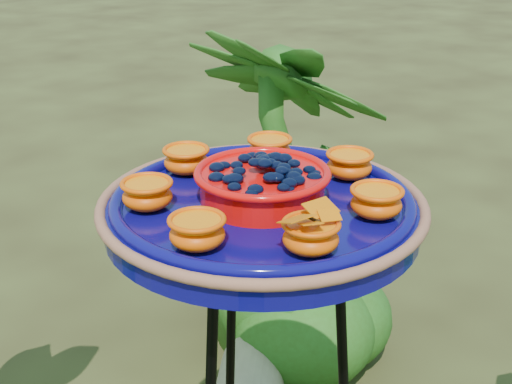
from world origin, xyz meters
TOP-DOWN VIEW (x-y plane):
  - feeder_dish at (-0.10, 0.00)m, footprint 0.58×0.58m
  - shrub_back_right at (0.63, 0.62)m, footprint 0.63×0.63m

SIDE VIEW (x-z plane):
  - shrub_back_right at x=0.63m, z-range 0.00..1.00m
  - feeder_dish at x=-0.10m, z-range 0.87..0.97m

